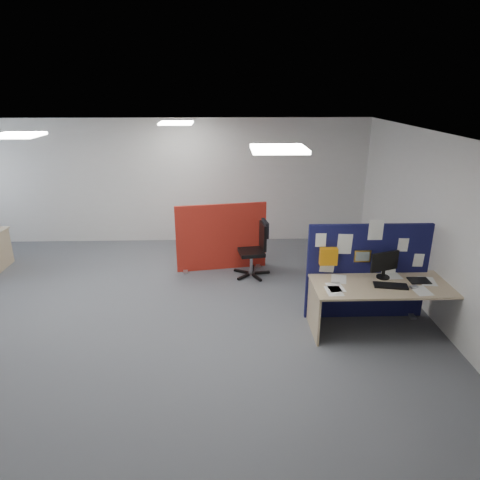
{
  "coord_description": "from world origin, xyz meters",
  "views": [
    {
      "loc": [
        1.43,
        -5.72,
        3.33
      ],
      "look_at": [
        1.63,
        0.69,
        1.0
      ],
      "focal_mm": 32.0,
      "sensor_mm": 36.0,
      "label": 1
    }
  ],
  "objects_px": {
    "main_desk": "(380,293)",
    "office_chair": "(257,245)",
    "monitor_main": "(385,264)",
    "navy_divider": "(365,271)",
    "red_divider": "(221,238)"
  },
  "relations": [
    {
      "from": "main_desk",
      "to": "red_divider",
      "type": "relative_size",
      "value": 1.15
    },
    {
      "from": "navy_divider",
      "to": "monitor_main",
      "type": "xyz_separation_m",
      "value": [
        0.2,
        -0.19,
        0.2
      ]
    },
    {
      "from": "navy_divider",
      "to": "red_divider",
      "type": "distance_m",
      "value": 2.85
    },
    {
      "from": "main_desk",
      "to": "monitor_main",
      "type": "bearing_deg",
      "value": 65.72
    },
    {
      "from": "monitor_main",
      "to": "red_divider",
      "type": "height_order",
      "value": "red_divider"
    },
    {
      "from": "navy_divider",
      "to": "office_chair",
      "type": "distance_m",
      "value": 2.16
    },
    {
      "from": "monitor_main",
      "to": "office_chair",
      "type": "xyz_separation_m",
      "value": [
        -1.68,
        1.75,
        -0.36
      ]
    },
    {
      "from": "main_desk",
      "to": "monitor_main",
      "type": "height_order",
      "value": "monitor_main"
    },
    {
      "from": "navy_divider",
      "to": "office_chair",
      "type": "relative_size",
      "value": 1.74
    },
    {
      "from": "main_desk",
      "to": "monitor_main",
      "type": "distance_m",
      "value": 0.42
    },
    {
      "from": "main_desk",
      "to": "office_chair",
      "type": "relative_size",
      "value": 1.9
    },
    {
      "from": "navy_divider",
      "to": "red_divider",
      "type": "xyz_separation_m",
      "value": [
        -2.14,
        1.88,
        -0.11
      ]
    },
    {
      "from": "navy_divider",
      "to": "monitor_main",
      "type": "bearing_deg",
      "value": -44.39
    },
    {
      "from": "main_desk",
      "to": "red_divider",
      "type": "height_order",
      "value": "red_divider"
    },
    {
      "from": "main_desk",
      "to": "navy_divider",
      "type": "bearing_deg",
      "value": 109.41
    }
  ]
}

